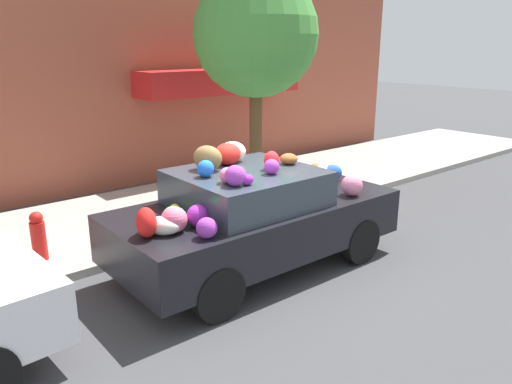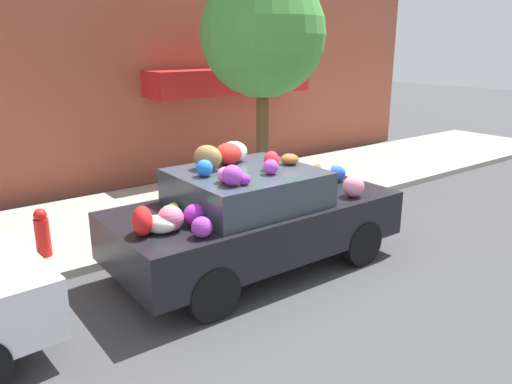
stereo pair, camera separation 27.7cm
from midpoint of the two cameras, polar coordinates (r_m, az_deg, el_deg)
ground_plane at (r=7.13m, az=-1.55°, el=-8.23°), size 60.00×60.00×0.00m
sidewalk_curb at (r=9.24m, az=-11.97°, el=-2.29°), size 24.00×3.20×0.12m
building_facade at (r=10.84m, az=-17.94°, el=15.68°), size 18.00×1.20×6.02m
street_tree at (r=9.40m, az=-0.91°, el=17.45°), size 2.27×2.27×4.17m
fire_hydrant at (r=7.53m, az=-24.59°, el=-4.64°), size 0.20×0.20×0.70m
art_car at (r=6.76m, az=-1.48°, el=-2.64°), size 3.96×1.87×1.73m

